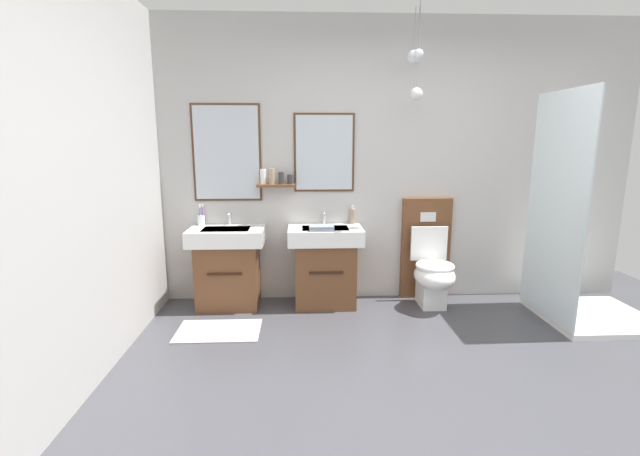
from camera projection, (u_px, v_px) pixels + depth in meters
name	position (u px, v px, depth m)	size (l,w,h in m)	color
ground_plane	(453.00, 416.00, 2.60)	(5.85, 5.25, 0.10)	#3D3D42
wall_back	(390.00, 163.00, 4.25)	(4.65, 0.54, 2.67)	#B7B5B2
wall_left	(29.00, 184.00, 2.23)	(0.12, 4.05, 2.67)	#B7B5B2
bath_mat	(219.00, 331.00, 3.62)	(0.68, 0.44, 0.01)	#9E9993
vanity_sink_left	(228.00, 265.00, 4.11)	(0.69, 0.47, 0.75)	brown
tap_on_left_sink	(229.00, 217.00, 4.20)	(0.03, 0.13, 0.11)	silver
vanity_sink_right	(325.00, 263.00, 4.15)	(0.69, 0.47, 0.75)	brown
tap_on_right_sink	(324.00, 217.00, 4.24)	(0.03, 0.13, 0.11)	silver
toilet	(430.00, 265.00, 4.20)	(0.48, 0.62, 1.00)	brown
toothbrush_cup	(201.00, 219.00, 4.18)	(0.07, 0.07, 0.20)	silver
soap_dispenser	(352.00, 216.00, 4.24)	(0.06, 0.06, 0.18)	gray
folded_hand_towel	(321.00, 228.00, 3.94)	(0.22, 0.16, 0.04)	gray
shower_tray	(578.00, 274.00, 3.78)	(0.90, 0.85, 1.95)	white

